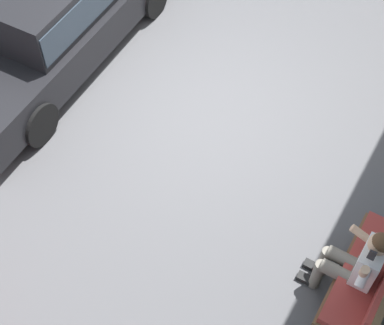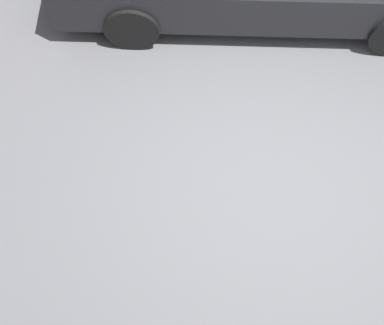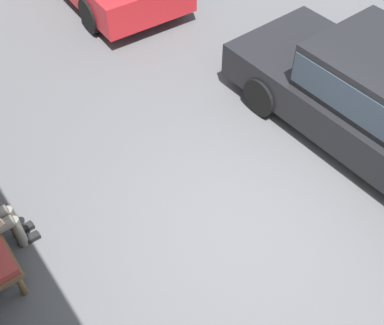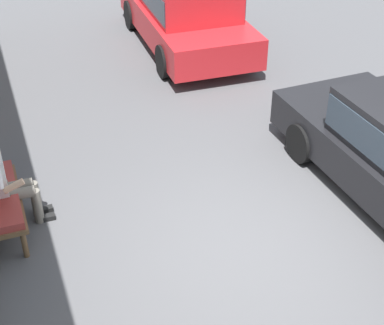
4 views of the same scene
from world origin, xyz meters
The scene contains 1 object.
ground_plane centered at (0.00, 0.00, 0.00)m, with size 60.00×60.00×0.00m, color #4C4C4F.
Camera 3 is at (-2.33, 2.60, 5.07)m, focal length 45.00 mm.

